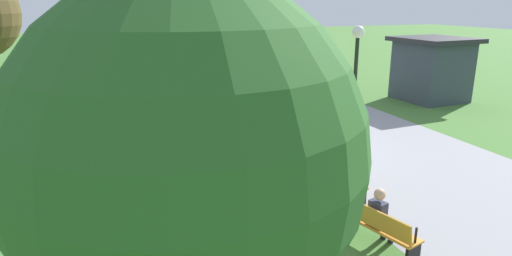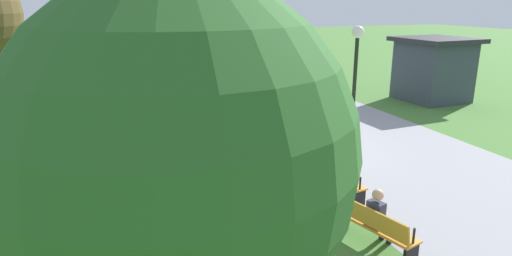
{
  "view_description": "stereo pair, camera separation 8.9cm",
  "coord_description": "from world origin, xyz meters",
  "px_view_note": "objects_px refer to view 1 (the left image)",
  "views": [
    {
      "loc": [
        11.93,
        -5.52,
        4.54
      ],
      "look_at": [
        -0.0,
        -1.0,
        0.8
      ],
      "focal_mm": 30.47,
      "sensor_mm": 36.0,
      "label": 1
    },
    {
      "loc": [
        11.96,
        -5.44,
        4.54
      ],
      "look_at": [
        -0.0,
        -1.0,
        0.8
      ],
      "focal_mm": 30.47,
      "sensor_mm": 36.0,
      "label": 2
    }
  ],
  "objects_px": {
    "bench_0": "(157,84)",
    "bench_6": "(333,176)",
    "tree_2": "(188,154)",
    "bench_3": "(240,110)",
    "person_seated": "(380,215)",
    "bench_4": "(269,125)",
    "lamp_post": "(355,72)",
    "bench_5": "(299,146)",
    "trash_bin": "(151,81)",
    "kiosk": "(432,68)",
    "bench_1": "(185,91)",
    "bench_2": "(212,99)",
    "bench_7": "(372,224)"
  },
  "relations": [
    {
      "from": "bench_1",
      "to": "trash_bin",
      "type": "relative_size",
      "value": 2.51
    },
    {
      "from": "tree_2",
      "to": "bench_1",
      "type": "bearing_deg",
      "value": 168.79
    },
    {
      "from": "bench_6",
      "to": "trash_bin",
      "type": "relative_size",
      "value": 2.52
    },
    {
      "from": "bench_4",
      "to": "tree_2",
      "type": "height_order",
      "value": "tree_2"
    },
    {
      "from": "person_seated",
      "to": "trash_bin",
      "type": "distance_m",
      "value": 17.69
    },
    {
      "from": "bench_1",
      "to": "tree_2",
      "type": "bearing_deg",
      "value": 9.88
    },
    {
      "from": "bench_5",
      "to": "bench_6",
      "type": "xyz_separation_m",
      "value": [
        2.33,
        -0.24,
        0.0
      ]
    },
    {
      "from": "bench_4",
      "to": "tree_2",
      "type": "bearing_deg",
      "value": -22.72
    },
    {
      "from": "bench_2",
      "to": "trash_bin",
      "type": "distance_m",
      "value": 6.22
    },
    {
      "from": "bench_0",
      "to": "trash_bin",
      "type": "bearing_deg",
      "value": -149.58
    },
    {
      "from": "bench_1",
      "to": "bench_5",
      "type": "bearing_deg",
      "value": 30.08
    },
    {
      "from": "bench_2",
      "to": "bench_7",
      "type": "bearing_deg",
      "value": 15.07
    },
    {
      "from": "bench_0",
      "to": "trash_bin",
      "type": "distance_m",
      "value": 1.59
    },
    {
      "from": "bench_3",
      "to": "person_seated",
      "type": "bearing_deg",
      "value": 6.99
    },
    {
      "from": "bench_5",
      "to": "tree_2",
      "type": "distance_m",
      "value": 9.42
    },
    {
      "from": "bench_2",
      "to": "bench_5",
      "type": "xyz_separation_m",
      "value": [
        6.98,
        0.73,
        0.0
      ]
    },
    {
      "from": "bench_4",
      "to": "person_seated",
      "type": "height_order",
      "value": "person_seated"
    },
    {
      "from": "bench_1",
      "to": "bench_6",
      "type": "height_order",
      "value": "same"
    },
    {
      "from": "trash_bin",
      "to": "bench_6",
      "type": "bearing_deg",
      "value": 8.4
    },
    {
      "from": "kiosk",
      "to": "lamp_post",
      "type": "bearing_deg",
      "value": -56.15
    },
    {
      "from": "bench_0",
      "to": "bench_6",
      "type": "xyz_separation_m",
      "value": [
        13.69,
        2.16,
        0.0
      ]
    },
    {
      "from": "bench_4",
      "to": "lamp_post",
      "type": "height_order",
      "value": "lamp_post"
    },
    {
      "from": "bench_2",
      "to": "lamp_post",
      "type": "height_order",
      "value": "lamp_post"
    },
    {
      "from": "bench_2",
      "to": "kiosk",
      "type": "relative_size",
      "value": 0.57
    },
    {
      "from": "bench_6",
      "to": "bench_7",
      "type": "xyz_separation_m",
      "value": [
        2.3,
        -0.49,
        0.0
      ]
    },
    {
      "from": "person_seated",
      "to": "tree_2",
      "type": "distance_m",
      "value": 5.82
    },
    {
      "from": "person_seated",
      "to": "tree_2",
      "type": "bearing_deg",
      "value": -70.18
    },
    {
      "from": "trash_bin",
      "to": "bench_3",
      "type": "bearing_deg",
      "value": 15.28
    },
    {
      "from": "bench_3",
      "to": "tree_2",
      "type": "height_order",
      "value": "tree_2"
    },
    {
      "from": "bench_0",
      "to": "tree_2",
      "type": "xyz_separation_m",
      "value": [
        18.93,
        -2.37,
        2.91
      ]
    },
    {
      "from": "bench_6",
      "to": "kiosk",
      "type": "relative_size",
      "value": 0.57
    },
    {
      "from": "bench_3",
      "to": "trash_bin",
      "type": "xyz_separation_m",
      "value": [
        -8.26,
        -2.26,
        -0.1
      ]
    },
    {
      "from": "tree_2",
      "to": "lamp_post",
      "type": "distance_m",
      "value": 8.65
    },
    {
      "from": "bench_0",
      "to": "bench_2",
      "type": "distance_m",
      "value": 4.68
    },
    {
      "from": "bench_5",
      "to": "person_seated",
      "type": "relative_size",
      "value": 1.56
    },
    {
      "from": "bench_2",
      "to": "tree_2",
      "type": "xyz_separation_m",
      "value": [
        14.55,
        -4.05,
        2.91
      ]
    },
    {
      "from": "bench_7",
      "to": "lamp_post",
      "type": "height_order",
      "value": "lamp_post"
    },
    {
      "from": "bench_5",
      "to": "trash_bin",
      "type": "distance_m",
      "value": 13.18
    },
    {
      "from": "bench_2",
      "to": "trash_bin",
      "type": "xyz_separation_m",
      "value": [
        -5.96,
        -1.77,
        -0.1
      ]
    },
    {
      "from": "bench_4",
      "to": "lamp_post",
      "type": "xyz_separation_m",
      "value": [
        3.51,
        0.98,
        2.28
      ]
    },
    {
      "from": "bench_5",
      "to": "tree_2",
      "type": "xyz_separation_m",
      "value": [
        7.58,
        -4.78,
        2.91
      ]
    },
    {
      "from": "bench_1",
      "to": "tree_2",
      "type": "distance_m",
      "value": 17.36
    },
    {
      "from": "bench_3",
      "to": "kiosk",
      "type": "bearing_deg",
      "value": 102.65
    },
    {
      "from": "kiosk",
      "to": "person_seated",
      "type": "bearing_deg",
      "value": -48.73
    },
    {
      "from": "bench_1",
      "to": "trash_bin",
      "type": "bearing_deg",
      "value": -143.27
    },
    {
      "from": "bench_1",
      "to": "bench_6",
      "type": "distance_m",
      "value": 11.61
    },
    {
      "from": "bench_2",
      "to": "bench_6",
      "type": "xyz_separation_m",
      "value": [
        9.31,
        0.49,
        0.0
      ]
    },
    {
      "from": "bench_4",
      "to": "bench_7",
      "type": "height_order",
      "value": "same"
    },
    {
      "from": "bench_6",
      "to": "tree_2",
      "type": "relative_size",
      "value": 0.4
    },
    {
      "from": "trash_bin",
      "to": "bench_4",
      "type": "bearing_deg",
      "value": 13.28
    }
  ]
}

